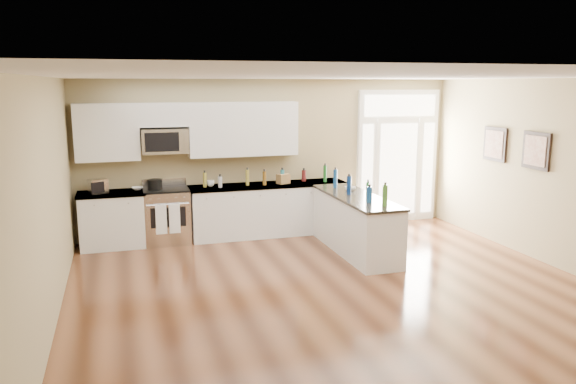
% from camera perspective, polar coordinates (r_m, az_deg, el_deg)
% --- Properties ---
extents(ground, '(8.00, 8.00, 0.00)m').
position_cam_1_polar(ground, '(7.07, 7.17, -11.76)').
color(ground, '#462513').
extents(room_shell, '(8.00, 8.00, 8.00)m').
position_cam_1_polar(room_shell, '(6.60, 7.52, 2.05)').
color(room_shell, tan).
rests_on(room_shell, ground).
extents(back_cabinet_left, '(1.10, 0.66, 0.94)m').
position_cam_1_polar(back_cabinet_left, '(9.90, -17.37, -2.87)').
color(back_cabinet_left, silver).
rests_on(back_cabinet_left, ground).
extents(back_cabinet_right, '(2.85, 0.66, 0.94)m').
position_cam_1_polar(back_cabinet_right, '(10.22, -1.98, -1.94)').
color(back_cabinet_right, silver).
rests_on(back_cabinet_right, ground).
extents(peninsula_cabinet, '(0.69, 2.32, 0.94)m').
position_cam_1_polar(peninsula_cabinet, '(9.23, 6.86, -3.44)').
color(peninsula_cabinet, silver).
rests_on(peninsula_cabinet, ground).
extents(upper_cabinet_left, '(1.04, 0.33, 0.95)m').
position_cam_1_polar(upper_cabinet_left, '(9.81, -17.92, 5.79)').
color(upper_cabinet_left, silver).
rests_on(upper_cabinet_left, room_shell).
extents(upper_cabinet_right, '(1.94, 0.33, 0.95)m').
position_cam_1_polar(upper_cabinet_right, '(10.04, -4.55, 6.39)').
color(upper_cabinet_right, silver).
rests_on(upper_cabinet_right, room_shell).
extents(upper_cabinet_short, '(0.82, 0.33, 0.40)m').
position_cam_1_polar(upper_cabinet_short, '(9.82, -12.54, 7.67)').
color(upper_cabinet_short, silver).
rests_on(upper_cabinet_short, room_shell).
extents(microwave, '(0.78, 0.41, 0.42)m').
position_cam_1_polar(microwave, '(9.81, -12.42, 5.10)').
color(microwave, silver).
rests_on(microwave, room_shell).
extents(entry_door, '(1.70, 0.10, 2.60)m').
position_cam_1_polar(entry_door, '(11.29, 11.06, 3.55)').
color(entry_door, white).
rests_on(entry_door, ground).
extents(wall_art_near, '(0.05, 0.58, 0.58)m').
position_cam_1_polar(wall_art_near, '(10.26, 20.28, 4.59)').
color(wall_art_near, black).
rests_on(wall_art_near, room_shell).
extents(wall_art_far, '(0.05, 0.58, 0.58)m').
position_cam_1_polar(wall_art_far, '(9.49, 23.90, 3.86)').
color(wall_art_far, black).
rests_on(wall_art_far, room_shell).
extents(kitchen_range, '(0.76, 0.68, 1.08)m').
position_cam_1_polar(kitchen_range, '(9.91, -12.21, -2.35)').
color(kitchen_range, silver).
rests_on(kitchen_range, ground).
extents(stockpot, '(0.32, 0.32, 0.19)m').
position_cam_1_polar(stockpot, '(9.77, -13.38, 0.80)').
color(stockpot, black).
rests_on(stockpot, kitchen_range).
extents(toaster_oven, '(0.34, 0.31, 0.24)m').
position_cam_1_polar(toaster_oven, '(9.75, -18.74, 0.57)').
color(toaster_oven, silver).
rests_on(toaster_oven, back_cabinet_left).
extents(cardboard_box, '(0.26, 0.22, 0.17)m').
position_cam_1_polar(cardboard_box, '(10.14, -0.49, 1.35)').
color(cardboard_box, brown).
rests_on(cardboard_box, back_cabinet_right).
extents(bowl_left, '(0.21, 0.21, 0.05)m').
position_cam_1_polar(bowl_left, '(9.89, -15.06, 0.36)').
color(bowl_left, white).
rests_on(bowl_left, back_cabinet_left).
extents(bowl_peninsula, '(0.19, 0.19, 0.06)m').
position_cam_1_polar(bowl_peninsula, '(9.58, 6.34, 0.37)').
color(bowl_peninsula, white).
rests_on(bowl_peninsula, peninsula_cabinet).
extents(cup_counter, '(0.14, 0.14, 0.11)m').
position_cam_1_polar(cup_counter, '(9.95, -7.88, 0.87)').
color(cup_counter, white).
rests_on(cup_counter, back_cabinet_right).
extents(counter_bottles, '(2.40, 2.47, 0.32)m').
position_cam_1_polar(counter_bottles, '(9.50, 2.60, 0.96)').
color(counter_bottles, '#19591E').
rests_on(counter_bottles, back_cabinet_right).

